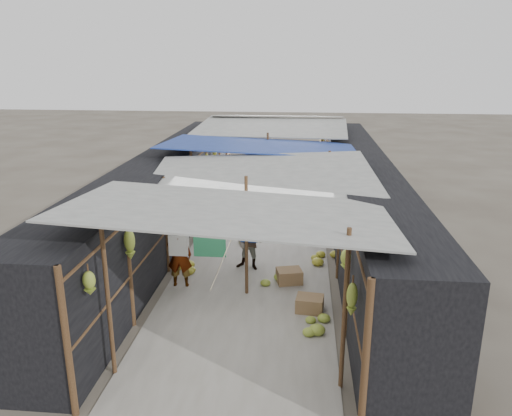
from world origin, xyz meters
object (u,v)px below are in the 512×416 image
(black_basin, at_px, (316,205))
(vendor_elderly, at_px, (179,255))
(shopper_blue, at_px, (250,242))
(vendor_seated, at_px, (314,205))
(crate_near, at_px, (289,276))

(black_basin, distance_m, vendor_elderly, 7.13)
(shopper_blue, relative_size, vendor_seated, 1.55)
(vendor_elderly, distance_m, shopper_blue, 1.78)
(crate_near, relative_size, black_basin, 0.83)
(shopper_blue, bearing_deg, crate_near, -20.97)
(shopper_blue, bearing_deg, vendor_seated, 82.73)
(crate_near, xyz_separation_m, shopper_blue, (-0.97, 0.69, 0.54))
(crate_near, relative_size, vendor_seated, 0.61)
(black_basin, relative_size, vendor_seated, 0.73)
(crate_near, height_order, vendor_elderly, vendor_elderly)
(shopper_blue, xyz_separation_m, vendor_seated, (1.59, 4.04, -0.25))
(vendor_elderly, relative_size, shopper_blue, 1.05)
(shopper_blue, distance_m, vendor_seated, 4.35)
(crate_near, distance_m, black_basin, 6.03)
(crate_near, distance_m, shopper_blue, 1.30)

